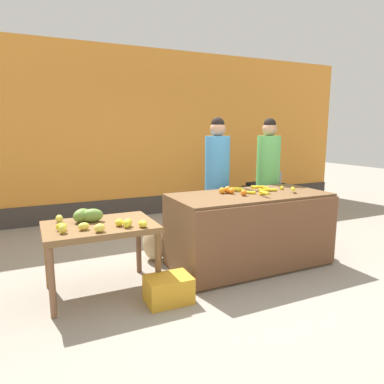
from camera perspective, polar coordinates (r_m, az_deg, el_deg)
The scene contains 12 objects.
ground_plane at distance 4.40m, azimuth 4.85°, elevation -12.29°, with size 24.00×24.00×0.00m, color gray.
market_wall_back at distance 7.00m, azimuth -8.18°, elevation 9.08°, with size 9.53×0.23×3.19m.
fruit_stall_counter at distance 4.43m, azimuth 9.26°, elevation -6.05°, with size 1.94×0.94×0.90m.
side_table_wooden at distance 3.72m, azimuth -14.71°, elevation -6.37°, with size 1.10×0.78×0.73m.
banana_bunch_pile at distance 4.51m, azimuth 10.81°, elevation 0.43°, with size 0.73×0.66×0.07m.
orange_pile at distance 4.28m, azimuth 6.28°, elevation 0.19°, with size 0.24×0.31×0.09m.
mango_papaya_pile at distance 3.69m, azimuth -16.00°, elevation -4.19°, with size 0.83×0.65×0.14m.
vendor_woman_blue_shirt at distance 4.90m, azimuth 4.08°, elevation 1.31°, with size 0.34×0.34×1.84m.
vendor_woman_green_shirt at distance 5.33m, azimuth 12.17°, elevation 1.82°, with size 0.34×0.34×1.84m.
parked_motorcycle at distance 6.82m, azimuth 11.25°, elevation -0.86°, with size 1.60×0.18×0.88m.
produce_crate at distance 3.58m, azimuth -3.83°, elevation -15.48°, with size 0.44×0.32×0.26m, color gold.
produce_sack at distance 4.61m, azimuth -6.05°, elevation -8.19°, with size 0.36×0.30×0.46m, color tan.
Camera 1 is at (-2.05, -3.52, 1.67)m, focal length 32.87 mm.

